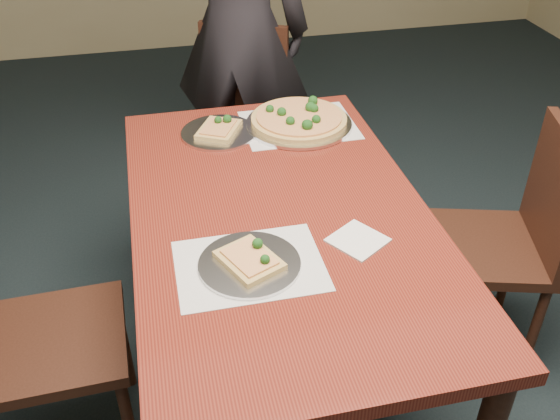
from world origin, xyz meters
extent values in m
cube|color=#571811|center=(-0.10, 0.50, 0.73)|extent=(0.90, 1.50, 0.04)
cylinder|color=black|center=(-0.49, 1.19, 0.35)|extent=(0.07, 0.07, 0.70)
cylinder|color=black|center=(0.29, 1.19, 0.35)|extent=(0.07, 0.07, 0.70)
cube|color=black|center=(-0.07, 1.58, 0.45)|extent=(0.55, 0.55, 0.04)
cylinder|color=black|center=(-0.30, 1.49, 0.21)|extent=(0.04, 0.04, 0.43)
cylinder|color=black|center=(-0.16, 1.82, 0.21)|extent=(0.04, 0.04, 0.43)
cylinder|color=black|center=(0.03, 1.34, 0.21)|extent=(0.04, 0.04, 0.43)
cylinder|color=black|center=(0.17, 1.67, 0.21)|extent=(0.04, 0.04, 0.43)
cube|color=black|center=(0.01, 1.75, 0.69)|extent=(0.40, 0.20, 0.44)
cube|color=black|center=(-0.82, 0.39, 0.45)|extent=(0.43, 0.43, 0.04)
cylinder|color=black|center=(-0.65, 0.58, 0.21)|extent=(0.04, 0.04, 0.43)
cylinder|color=black|center=(-1.00, 0.57, 0.21)|extent=(0.04, 0.04, 0.43)
cube|color=black|center=(0.66, 0.52, 0.45)|extent=(0.52, 0.52, 0.04)
cylinder|color=black|center=(0.54, 0.74, 0.21)|extent=(0.04, 0.04, 0.43)
cylinder|color=black|center=(0.88, 0.65, 0.21)|extent=(0.04, 0.04, 0.43)
cylinder|color=black|center=(0.44, 0.40, 0.21)|extent=(0.04, 0.04, 0.43)
cylinder|color=black|center=(0.78, 0.30, 0.21)|extent=(0.04, 0.04, 0.43)
cube|color=black|center=(0.84, 0.47, 0.69)|extent=(0.15, 0.41, 0.44)
imported|color=black|center=(-0.01, 1.76, 0.90)|extent=(0.77, 0.65, 1.79)
cube|color=white|center=(0.09, 1.03, 0.75)|extent=(0.42, 0.32, 0.00)
cube|color=white|center=(-0.24, 0.26, 0.75)|extent=(0.40, 0.30, 0.00)
cylinder|color=silver|center=(0.09, 1.03, 0.76)|extent=(0.40, 0.40, 0.01)
cylinder|color=#B98D47|center=(0.09, 1.03, 0.77)|extent=(0.36, 0.36, 0.02)
cylinder|color=#F8D781|center=(0.09, 1.03, 0.79)|extent=(0.32, 0.32, 0.01)
sphere|color=#143F13|center=(0.15, 1.06, 0.80)|extent=(0.04, 0.04, 0.04)
sphere|color=#143F13|center=(0.16, 1.05, 0.80)|extent=(0.04, 0.04, 0.04)
sphere|color=#143F13|center=(-0.01, 1.09, 0.80)|extent=(0.03, 0.03, 0.03)
sphere|color=#143F13|center=(0.17, 1.12, 0.80)|extent=(0.04, 0.04, 0.04)
sphere|color=#143F13|center=(0.14, 0.96, 0.80)|extent=(0.03, 0.03, 0.03)
sphere|color=#143F13|center=(0.03, 1.05, 0.80)|extent=(0.04, 0.04, 0.04)
sphere|color=#143F13|center=(0.10, 0.93, 0.80)|extent=(0.04, 0.04, 0.04)
sphere|color=#143F13|center=(0.10, 0.92, 0.80)|extent=(0.04, 0.04, 0.04)
sphere|color=#143F13|center=(0.05, 0.97, 0.80)|extent=(0.03, 0.03, 0.03)
cylinder|color=silver|center=(-0.24, 0.26, 0.76)|extent=(0.28, 0.28, 0.01)
cube|color=#B98D47|center=(-0.24, 0.26, 0.77)|extent=(0.19, 0.21, 0.02)
cube|color=#F8D781|center=(-0.24, 0.26, 0.78)|extent=(0.15, 0.17, 0.01)
sphere|color=#143F13|center=(-0.20, 0.23, 0.79)|extent=(0.03, 0.03, 0.03)
sphere|color=#143F13|center=(-0.21, 0.30, 0.79)|extent=(0.03, 0.03, 0.03)
cylinder|color=silver|center=(-0.21, 1.03, 0.76)|extent=(0.28, 0.28, 0.01)
cube|color=#B98D47|center=(-0.21, 1.03, 0.77)|extent=(0.19, 0.21, 0.02)
cube|color=#F8D781|center=(-0.21, 1.03, 0.78)|extent=(0.15, 0.17, 0.01)
sphere|color=#143F13|center=(-0.17, 1.06, 0.79)|extent=(0.03, 0.03, 0.03)
sphere|color=#143F13|center=(-0.21, 1.06, 0.79)|extent=(0.03, 0.03, 0.03)
cube|color=white|center=(0.08, 0.30, 0.75)|extent=(0.19, 0.19, 0.01)
camera|label=1|loc=(-0.45, -1.02, 1.85)|focal=40.00mm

